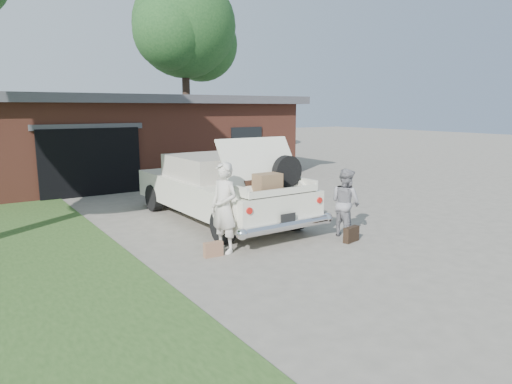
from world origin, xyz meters
TOP-DOWN VIEW (x-y plane):
  - ground at (0.00, 0.00)m, footprint 90.00×90.00m
  - house at (0.98, 11.47)m, footprint 12.80×7.80m
  - tree_right at (6.44, 17.29)m, footprint 6.62×5.76m
  - sedan at (0.35, 2.79)m, footprint 2.30×5.75m
  - woman_left at (-0.88, 0.42)m, footprint 0.57×0.74m
  - woman_right at (1.95, -0.08)m, footprint 0.59×0.75m
  - suitcase_left at (-1.21, 0.28)m, footprint 0.39×0.15m
  - suitcase_right at (1.73, -0.50)m, footprint 0.44×0.22m

SIDE VIEW (x-z plane):
  - ground at x=0.00m, z-range 0.00..0.00m
  - suitcase_left at x=-1.21m, z-range 0.00..0.29m
  - suitcase_right at x=1.73m, z-range 0.00..0.33m
  - woman_right at x=1.95m, z-range 0.00..1.53m
  - sedan at x=0.35m, z-range -0.25..1.93m
  - woman_left at x=-0.88m, z-range 0.00..1.80m
  - house at x=0.98m, z-range 0.02..3.32m
  - tree_right at x=6.44m, z-range 1.93..12.18m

